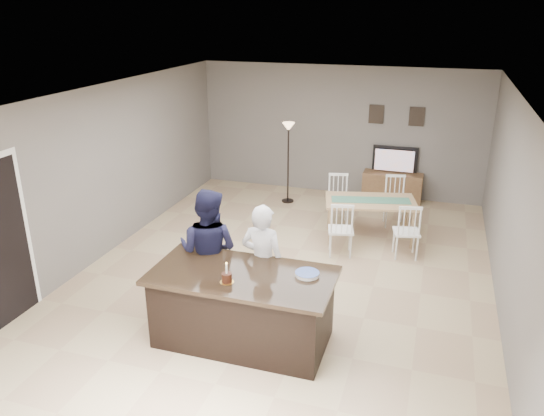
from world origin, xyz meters
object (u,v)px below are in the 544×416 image
(floor_lamp, at_px, (288,141))
(tv_console, at_px, (392,187))
(kitchen_island, at_px, (243,307))
(plate_stack, at_px, (307,274))
(woman, at_px, (263,263))
(television, at_px, (395,160))
(man, at_px, (208,251))
(birthday_cake, at_px, (227,278))
(dining_table, at_px, (370,207))

(floor_lamp, bearing_deg, tv_console, 18.96)
(kitchen_island, height_order, plate_stack, plate_stack)
(woman, xyz_separation_m, plate_stack, (0.67, -0.37, 0.14))
(television, distance_m, man, 5.43)
(television, bearing_deg, tv_console, 90.00)
(television, bearing_deg, birthday_cake, 77.61)
(birthday_cake, xyz_separation_m, dining_table, (1.11, 3.72, -0.37))
(plate_stack, bearing_deg, dining_table, 85.01)
(tv_console, xyz_separation_m, birthday_cake, (-1.29, -5.81, 0.66))
(man, xyz_separation_m, birthday_cake, (0.59, -0.79, 0.12))
(birthday_cake, bearing_deg, woman, 78.76)
(man, height_order, dining_table, man)
(birthday_cake, relative_size, floor_lamp, 0.15)
(kitchen_island, relative_size, television, 2.35)
(birthday_cake, height_order, floor_lamp, floor_lamp)
(birthday_cake, bearing_deg, man, 126.50)
(dining_table, distance_m, floor_lamp, 2.43)
(man, relative_size, dining_table, 0.85)
(tv_console, bearing_deg, man, -110.51)
(birthday_cake, distance_m, plate_stack, 0.93)
(tv_console, height_order, television, television)
(dining_table, height_order, floor_lamp, floor_lamp)
(plate_stack, xyz_separation_m, floor_lamp, (-1.58, 4.69, 0.36))
(kitchen_island, height_order, tv_console, kitchen_island)
(kitchen_island, distance_m, man, 0.96)
(kitchen_island, distance_m, television, 5.78)
(television, xyz_separation_m, plate_stack, (-0.47, -5.46, 0.06))
(woman, relative_size, birthday_cake, 6.34)
(man, distance_m, dining_table, 3.40)
(tv_console, relative_size, birthday_cake, 4.86)
(television, relative_size, woman, 0.58)
(kitchen_island, height_order, man, man)
(birthday_cake, distance_m, dining_table, 3.90)
(tv_console, xyz_separation_m, dining_table, (-0.18, -2.09, 0.29))
(television, bearing_deg, kitchen_island, 77.99)
(dining_table, bearing_deg, birthday_cake, -119.79)
(kitchen_island, bearing_deg, television, 77.99)
(dining_table, bearing_deg, floor_lamp, 130.25)
(plate_stack, height_order, floor_lamp, floor_lamp)
(man, height_order, plate_stack, man)
(birthday_cake, relative_size, dining_table, 0.12)
(tv_console, height_order, dining_table, dining_table)
(tv_console, distance_m, floor_lamp, 2.38)
(woman, relative_size, dining_table, 0.79)
(kitchen_island, bearing_deg, floor_lamp, 99.87)
(woman, height_order, plate_stack, woman)
(birthday_cake, xyz_separation_m, plate_stack, (0.82, 0.42, -0.04))
(television, xyz_separation_m, floor_lamp, (-2.05, -0.77, 0.42))
(floor_lamp, bearing_deg, dining_table, -36.57)
(tv_console, distance_m, birthday_cake, 5.99)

